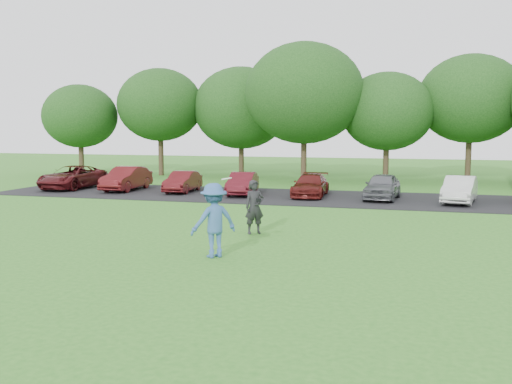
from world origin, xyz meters
TOP-DOWN VIEW (x-y plane):
  - ground at (0.00, 0.00)m, footprint 100.00×100.00m
  - parking_lot at (0.00, 13.00)m, footprint 32.00×6.50m
  - frisbee_player at (-0.09, -0.18)m, footprint 1.38×1.38m
  - camera_bystander at (0.02, 3.25)m, footprint 0.74×0.69m
  - parked_cars at (-1.21, 13.18)m, footprint 28.72×4.66m
  - tree_row at (1.51, 22.76)m, footprint 42.39×9.85m

SIDE VIEW (x-z plane):
  - ground at x=0.00m, z-range 0.00..0.00m
  - parking_lot at x=0.00m, z-range 0.00..0.03m
  - parked_cars at x=-1.21m, z-range -0.02..1.24m
  - camera_bystander at x=0.02m, z-range 0.00..1.70m
  - frisbee_player at x=-0.09m, z-range -0.08..2.01m
  - tree_row at x=1.51m, z-range 0.59..9.23m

